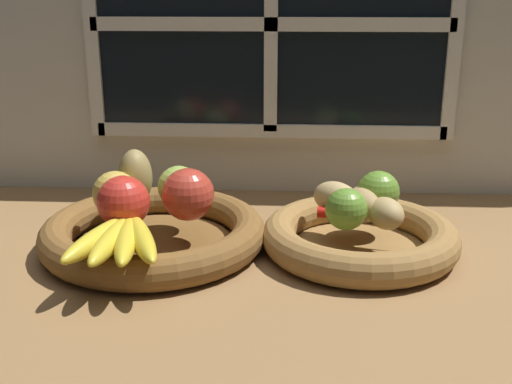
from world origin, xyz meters
TOP-DOWN VIEW (x-y plane):
  - ground_plane at (0.00, 0.00)cm, footprint 140.00×90.00cm
  - back_wall at (0.00, 29.77)cm, footprint 140.00×4.60cm
  - fruit_bowl_left at (-16.40, 0.37)cm, footprint 33.41×33.41cm
  - fruit_bowl_right at (14.04, 0.37)cm, footprint 28.69×28.69cm
  - apple_golden_left at (-21.93, 0.58)cm, footprint 6.68×6.68cm
  - apple_green_back at (-13.21, 4.66)cm, footprint 6.46×6.46cm
  - apple_red_front at (-19.48, -4.22)cm, footprint 7.43×7.43cm
  - apple_red_right at (-10.93, -0.74)cm, footprint 7.63×7.63cm
  - pear_brown at (-20.12, 5.73)cm, footprint 5.73×6.72cm
  - banana_bunch_front at (-18.12, -11.57)cm, footprint 13.38×17.67cm
  - potato_back at (15.97, 4.62)cm, footprint 7.89×6.35cm
  - potato_oblong at (10.56, 3.07)cm, footprint 8.80×8.50cm
  - potato_small at (17.12, -2.72)cm, footprint 6.57×7.51cm
  - potato_large at (14.04, 0.37)cm, footprint 7.35×8.28cm
  - lime_near at (11.54, -3.37)cm, footprint 5.89×5.89cm
  - lime_far at (16.95, 4.11)cm, footprint 6.30×6.30cm
  - chili_pepper at (14.43, 0.41)cm, footprint 13.44×3.76cm

SIDE VIEW (x-z plane):
  - ground_plane at x=0.00cm, z-range -3.00..0.00cm
  - fruit_bowl_left at x=-16.40cm, z-range -0.18..4.76cm
  - fruit_bowl_right at x=14.04cm, z-range -0.17..4.77cm
  - chili_pepper at x=14.43cm, z-range 4.94..6.65cm
  - banana_bunch_front at x=-18.12cm, z-range 4.94..7.73cm
  - potato_back at x=15.97cm, z-range 4.94..9.10cm
  - potato_small at x=17.12cm, z-range 4.94..9.34cm
  - potato_oblong at x=10.56cm, z-range 4.94..9.77cm
  - potato_large at x=14.04cm, z-range 4.94..9.80cm
  - lime_near at x=11.54cm, z-range 4.94..10.83cm
  - lime_far at x=16.95cm, z-range 4.94..11.24cm
  - apple_green_back at x=-13.21cm, z-range 4.94..11.40cm
  - apple_golden_left at x=-21.93cm, z-range 4.94..11.62cm
  - apple_red_front at x=-19.48cm, z-range 4.94..12.37cm
  - apple_red_right at x=-10.93cm, z-range 4.94..12.57cm
  - pear_brown at x=-20.12cm, z-range 4.94..13.65cm
  - back_wall at x=0.00cm, z-range 0.38..55.38cm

